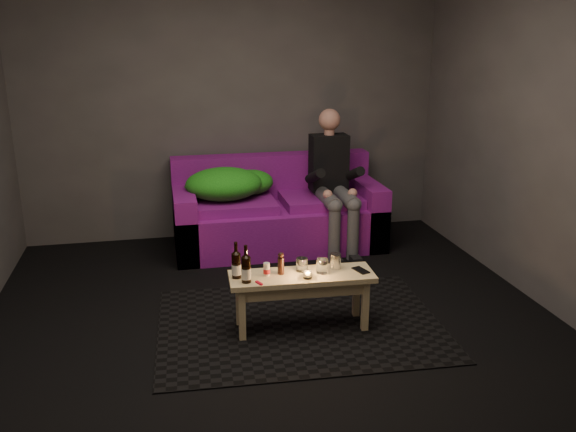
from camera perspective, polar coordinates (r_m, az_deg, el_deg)
name	(u,v)px	position (r m, az deg, el deg)	size (l,w,h in m)	color
floor	(280,337)	(4.15, -0.72, -11.28)	(4.50, 4.50, 0.00)	black
room	(265,81)	(4.12, -2.13, 12.52)	(4.50, 4.50, 4.50)	silver
rug	(300,324)	(4.31, 1.11, -10.05)	(1.95, 1.42, 0.01)	black
sofa	(277,214)	(5.74, -1.06, 0.14)	(1.91, 0.86, 0.82)	#76107F
green_blanket	(228,184)	(5.59, -5.63, 2.99)	(0.84, 0.57, 0.29)	#167A16
person	(333,178)	(5.62, 4.24, 3.55)	(0.34, 0.79, 1.28)	black
coffee_table	(302,284)	(4.13, 1.29, -6.37)	(0.99, 0.36, 0.40)	#EACD89
beer_bottle_a	(236,265)	(4.02, -4.86, -4.56)	(0.06, 0.06, 0.25)	black
beer_bottle_b	(246,269)	(3.95, -3.94, -4.95)	(0.06, 0.06, 0.25)	black
salt_shaker	(267,269)	(4.06, -2.01, -5.01)	(0.04, 0.04, 0.09)	silver
pepper_mill	(281,266)	(4.08, -0.67, -4.69)	(0.04, 0.04, 0.12)	black
tumbler_back	(302,265)	(4.14, 1.32, -4.57)	(0.08, 0.08, 0.09)	white
tealight	(308,275)	(4.03, 1.85, -5.53)	(0.06, 0.06, 0.05)	white
tumbler_front	(322,266)	(4.11, 3.23, -4.69)	(0.08, 0.08, 0.10)	white
steel_cup	(335,261)	(4.19, 4.44, -4.23)	(0.08, 0.08, 0.11)	#B7B9BE
smartphone	(361,270)	(4.18, 6.82, -5.06)	(0.07, 0.13, 0.01)	black
red_lighter	(259,283)	(3.95, -2.73, -6.28)	(0.02, 0.07, 0.01)	#B80B23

